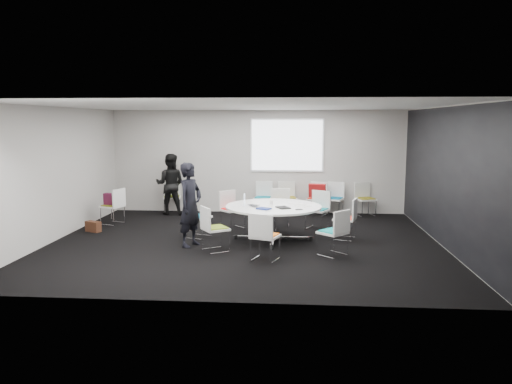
# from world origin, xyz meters

# --- Properties ---
(room_shell) EXTENTS (8.08, 7.08, 2.88)m
(room_shell) POSITION_xyz_m (0.09, 0.00, 1.40)
(room_shell) COLOR black
(room_shell) RESTS_ON ground
(conference_table) EXTENTS (2.02, 2.02, 0.73)m
(conference_table) POSITION_xyz_m (0.58, 0.28, 0.52)
(conference_table) COLOR silver
(conference_table) RESTS_ON ground
(projection_screen) EXTENTS (1.90, 0.03, 1.35)m
(projection_screen) POSITION_xyz_m (0.80, 3.46, 1.85)
(projection_screen) COLOR white
(projection_screen) RESTS_ON room_shell
(chair_ring_a) EXTENTS (0.56, 0.57, 0.88)m
(chair_ring_a) POSITION_xyz_m (2.10, 0.42, 0.28)
(chair_ring_a) COLOR silver
(chair_ring_a) RESTS_ON ground
(chair_ring_b) EXTENTS (0.61, 0.61, 0.88)m
(chair_ring_b) POSITION_xyz_m (1.56, 1.43, 0.28)
(chair_ring_b) COLOR silver
(chair_ring_b) RESTS_ON ground
(chair_ring_c) EXTENTS (0.47, 0.46, 0.88)m
(chair_ring_c) POSITION_xyz_m (0.67, 1.70, 0.28)
(chair_ring_c) COLOR silver
(chair_ring_c) RESTS_ON ground
(chair_ring_d) EXTENTS (0.64, 0.64, 0.88)m
(chair_ring_d) POSITION_xyz_m (-0.43, 1.31, 0.28)
(chair_ring_d) COLOR silver
(chair_ring_d) RESTS_ON ground
(chair_ring_e) EXTENTS (0.57, 0.57, 0.88)m
(chair_ring_e) POSITION_xyz_m (-1.05, 0.34, 0.28)
(chair_ring_e) COLOR silver
(chair_ring_e) RESTS_ON ground
(chair_ring_f) EXTENTS (0.63, 0.63, 0.88)m
(chair_ring_f) POSITION_xyz_m (-0.50, -0.78, 0.28)
(chair_ring_f) COLOR silver
(chair_ring_f) RESTS_ON ground
(chair_ring_g) EXTENTS (0.58, 0.58, 0.88)m
(chair_ring_g) POSITION_xyz_m (0.50, -1.34, 0.28)
(chair_ring_g) COLOR silver
(chair_ring_g) RESTS_ON ground
(chair_ring_h) EXTENTS (0.64, 0.64, 0.88)m
(chair_ring_h) POSITION_xyz_m (1.75, -0.93, 0.28)
(chair_ring_h) COLOR silver
(chair_ring_h) RESTS_ON ground
(chair_back_a) EXTENTS (0.51, 0.50, 0.88)m
(chair_back_a) POSITION_xyz_m (0.17, 3.14, 0.28)
(chair_back_a) COLOR silver
(chair_back_a) RESTS_ON ground
(chair_back_b) EXTENTS (0.53, 0.52, 0.88)m
(chair_back_b) POSITION_xyz_m (0.84, 3.17, 0.28)
(chair_back_b) COLOR silver
(chair_back_b) RESTS_ON ground
(chair_back_c) EXTENTS (0.58, 0.57, 0.88)m
(chair_back_c) POSITION_xyz_m (1.62, 3.14, 0.28)
(chair_back_c) COLOR silver
(chair_back_c) RESTS_ON ground
(chair_back_d) EXTENTS (0.59, 0.58, 0.88)m
(chair_back_d) POSITION_xyz_m (2.07, 3.16, 0.28)
(chair_back_d) COLOR silver
(chair_back_d) RESTS_ON ground
(chair_back_e) EXTENTS (0.59, 0.58, 0.88)m
(chair_back_e) POSITION_xyz_m (2.90, 3.16, 0.28)
(chair_back_e) COLOR silver
(chair_back_e) RESTS_ON ground
(chair_spare_left) EXTENTS (0.57, 0.58, 0.88)m
(chair_spare_left) POSITION_xyz_m (-3.39, 1.58, 0.28)
(chair_spare_left) COLOR silver
(chair_spare_left) RESTS_ON ground
(chair_person_back) EXTENTS (0.54, 0.53, 0.88)m
(chair_person_back) POSITION_xyz_m (-2.32, 3.14, 0.28)
(chair_person_back) COLOR silver
(chair_person_back) RESTS_ON ground
(person_main) EXTENTS (0.62, 0.73, 1.69)m
(person_main) POSITION_xyz_m (-1.05, -0.40, 0.84)
(person_main) COLOR black
(person_main) RESTS_ON ground
(person_back) EXTENTS (0.81, 0.64, 1.64)m
(person_back) POSITION_xyz_m (-2.32, 2.98, 0.82)
(person_back) COLOR black
(person_back) RESTS_ON ground
(laptop) EXTENTS (0.35, 0.38, 0.03)m
(laptop) POSITION_xyz_m (0.21, 0.19, 0.74)
(laptop) COLOR #333338
(laptop) RESTS_ON conference_table
(laptop_lid) EXTENTS (0.03, 0.30, 0.22)m
(laptop_lid) POSITION_xyz_m (-0.03, 0.25, 0.86)
(laptop_lid) COLOR silver
(laptop_lid) RESTS_ON conference_table
(notebook_black) EXTENTS (0.34, 0.37, 0.02)m
(notebook_black) POSITION_xyz_m (0.79, 0.01, 0.74)
(notebook_black) COLOR black
(notebook_black) RESTS_ON conference_table
(tablet_folio) EXTENTS (0.32, 0.30, 0.03)m
(tablet_folio) POSITION_xyz_m (0.40, -0.17, 0.74)
(tablet_folio) COLOR navy
(tablet_folio) RESTS_ON conference_table
(papers_right) EXTENTS (0.36, 0.31, 0.00)m
(papers_right) POSITION_xyz_m (1.08, 0.51, 0.73)
(papers_right) COLOR white
(papers_right) RESTS_ON conference_table
(papers_front) EXTENTS (0.31, 0.22, 0.00)m
(papers_front) POSITION_xyz_m (1.21, 0.24, 0.73)
(papers_front) COLOR silver
(papers_front) RESTS_ON conference_table
(cup) EXTENTS (0.08, 0.08, 0.09)m
(cup) POSITION_xyz_m (0.53, 0.44, 0.78)
(cup) COLOR white
(cup) RESTS_ON conference_table
(phone) EXTENTS (0.15, 0.10, 0.01)m
(phone) POSITION_xyz_m (1.11, -0.16, 0.73)
(phone) COLOR black
(phone) RESTS_ON conference_table
(maroon_bag) EXTENTS (0.42, 0.21, 0.28)m
(maroon_bag) POSITION_xyz_m (-3.41, 1.58, 0.62)
(maroon_bag) COLOR #51152F
(maroon_bag) RESTS_ON chair_spare_left
(brown_bag) EXTENTS (0.39, 0.29, 0.24)m
(brown_bag) POSITION_xyz_m (-3.55, 0.71, 0.12)
(brown_bag) COLOR #412214
(brown_bag) RESTS_ON ground
(red_jacket) EXTENTS (0.47, 0.26, 0.36)m
(red_jacket) POSITION_xyz_m (1.61, 2.91, 0.70)
(red_jacket) COLOR #9F1314
(red_jacket) RESTS_ON chair_back_c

